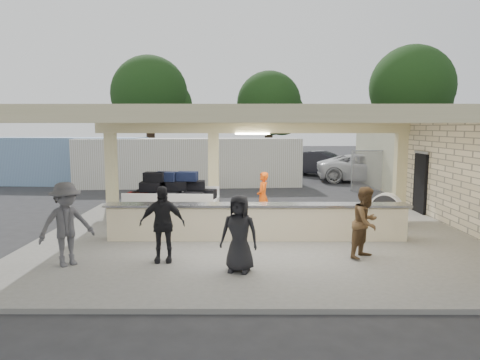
{
  "coord_description": "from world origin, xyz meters",
  "views": [
    {
      "loc": [
        -0.42,
        -11.85,
        3.13
      ],
      "look_at": [
        -0.46,
        1.0,
        1.54
      ],
      "focal_mm": 32.0,
      "sensor_mm": 36.0,
      "label": 1
    }
  ],
  "objects_px": {
    "car_white_a": "(367,168)",
    "passenger_a": "(366,222)",
    "drum_fan": "(386,209)",
    "baggage_handler": "(263,197)",
    "car_dark": "(323,164)",
    "container_blue": "(55,161)",
    "passenger_b": "(162,224)",
    "baggage_counter": "(257,222)",
    "container_white": "(190,162)",
    "passenger_d": "(239,233)",
    "passenger_c": "(66,224)",
    "luggage_cart": "(172,194)"
  },
  "relations": [
    {
      "from": "car_white_a",
      "to": "passenger_a",
      "type": "bearing_deg",
      "value": 170.14
    },
    {
      "from": "drum_fan",
      "to": "baggage_handler",
      "type": "relative_size",
      "value": 0.65
    },
    {
      "from": "car_dark",
      "to": "container_blue",
      "type": "height_order",
      "value": "container_blue"
    },
    {
      "from": "passenger_b",
      "to": "car_white_a",
      "type": "distance_m",
      "value": 17.63
    },
    {
      "from": "baggage_counter",
      "to": "container_white",
      "type": "height_order",
      "value": "container_white"
    },
    {
      "from": "passenger_b",
      "to": "passenger_d",
      "type": "xyz_separation_m",
      "value": [
        1.74,
        -0.67,
        -0.05
      ]
    },
    {
      "from": "passenger_c",
      "to": "drum_fan",
      "type": "bearing_deg",
      "value": -16.61
    },
    {
      "from": "passenger_a",
      "to": "container_white",
      "type": "xyz_separation_m",
      "value": [
        -5.65,
        13.01,
        0.33
      ]
    },
    {
      "from": "baggage_handler",
      "to": "container_blue",
      "type": "relative_size",
      "value": 0.16
    },
    {
      "from": "luggage_cart",
      "to": "passenger_a",
      "type": "distance_m",
      "value": 6.35
    },
    {
      "from": "passenger_a",
      "to": "car_white_a",
      "type": "distance_m",
      "value": 15.46
    },
    {
      "from": "drum_fan",
      "to": "container_white",
      "type": "bearing_deg",
      "value": 159.85
    },
    {
      "from": "passenger_b",
      "to": "car_dark",
      "type": "distance_m",
      "value": 19.3
    },
    {
      "from": "baggage_counter",
      "to": "container_white",
      "type": "xyz_separation_m",
      "value": [
        -3.17,
        11.39,
        0.68
      ]
    },
    {
      "from": "container_blue",
      "to": "car_dark",
      "type": "bearing_deg",
      "value": 18.14
    },
    {
      "from": "passenger_a",
      "to": "passenger_b",
      "type": "distance_m",
      "value": 4.69
    },
    {
      "from": "baggage_counter",
      "to": "car_white_a",
      "type": "height_order",
      "value": "car_white_a"
    },
    {
      "from": "baggage_counter",
      "to": "car_dark",
      "type": "bearing_deg",
      "value": 73.21
    },
    {
      "from": "container_white",
      "to": "container_blue",
      "type": "xyz_separation_m",
      "value": [
        -7.56,
        0.78,
        0.02
      ]
    },
    {
      "from": "car_white_a",
      "to": "car_dark",
      "type": "bearing_deg",
      "value": 41.91
    },
    {
      "from": "drum_fan",
      "to": "luggage_cart",
      "type": "bearing_deg",
      "value": -151.54
    },
    {
      "from": "baggage_handler",
      "to": "passenger_a",
      "type": "relative_size",
      "value": 0.95
    },
    {
      "from": "car_dark",
      "to": "luggage_cart",
      "type": "bearing_deg",
      "value": -177.56
    },
    {
      "from": "car_dark",
      "to": "container_blue",
      "type": "distance_m",
      "value": 16.06
    },
    {
      "from": "drum_fan",
      "to": "passenger_b",
      "type": "relative_size",
      "value": 0.6
    },
    {
      "from": "drum_fan",
      "to": "container_blue",
      "type": "bearing_deg",
      "value": 177.97
    },
    {
      "from": "drum_fan",
      "to": "car_dark",
      "type": "distance_m",
      "value": 14.57
    },
    {
      "from": "baggage_counter",
      "to": "passenger_b",
      "type": "height_order",
      "value": "passenger_b"
    },
    {
      "from": "passenger_d",
      "to": "car_white_a",
      "type": "distance_m",
      "value": 17.41
    },
    {
      "from": "baggage_counter",
      "to": "luggage_cart",
      "type": "distance_m",
      "value": 3.42
    },
    {
      "from": "luggage_cart",
      "to": "container_blue",
      "type": "height_order",
      "value": "container_blue"
    },
    {
      "from": "luggage_cart",
      "to": "passenger_d",
      "type": "distance_m",
      "value": 5.2
    },
    {
      "from": "passenger_c",
      "to": "container_white",
      "type": "bearing_deg",
      "value": 44.64
    },
    {
      "from": "baggage_handler",
      "to": "passenger_a",
      "type": "bearing_deg",
      "value": 27.72
    },
    {
      "from": "luggage_cart",
      "to": "car_white_a",
      "type": "height_order",
      "value": "luggage_cart"
    },
    {
      "from": "drum_fan",
      "to": "passenger_a",
      "type": "height_order",
      "value": "passenger_a"
    },
    {
      "from": "baggage_handler",
      "to": "car_white_a",
      "type": "distance_m",
      "value": 12.7
    },
    {
      "from": "drum_fan",
      "to": "baggage_handler",
      "type": "xyz_separation_m",
      "value": [
        -3.73,
        0.84,
        0.24
      ]
    },
    {
      "from": "passenger_a",
      "to": "baggage_handler",
      "type": "bearing_deg",
      "value": 74.68
    },
    {
      "from": "baggage_counter",
      "to": "passenger_c",
      "type": "distance_m",
      "value": 4.81
    },
    {
      "from": "passenger_b",
      "to": "passenger_c",
      "type": "bearing_deg",
      "value": -174.91
    },
    {
      "from": "container_white",
      "to": "container_blue",
      "type": "height_order",
      "value": "container_blue"
    },
    {
      "from": "baggage_handler",
      "to": "container_blue",
      "type": "bearing_deg",
      "value": -133.11
    },
    {
      "from": "baggage_counter",
      "to": "passenger_a",
      "type": "xyz_separation_m",
      "value": [
        2.48,
        -1.63,
        0.35
      ]
    },
    {
      "from": "passenger_a",
      "to": "container_white",
      "type": "distance_m",
      "value": 14.19
    },
    {
      "from": "drum_fan",
      "to": "passenger_b",
      "type": "bearing_deg",
      "value": -117.25
    },
    {
      "from": "baggage_counter",
      "to": "car_white_a",
      "type": "bearing_deg",
      "value": 62.57
    },
    {
      "from": "car_white_a",
      "to": "container_blue",
      "type": "distance_m",
      "value": 17.62
    },
    {
      "from": "passenger_c",
      "to": "car_dark",
      "type": "distance_m",
      "value": 20.4
    },
    {
      "from": "car_dark",
      "to": "container_blue",
      "type": "xyz_separation_m",
      "value": [
        -15.58,
        -3.87,
        0.49
      ]
    }
  ]
}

